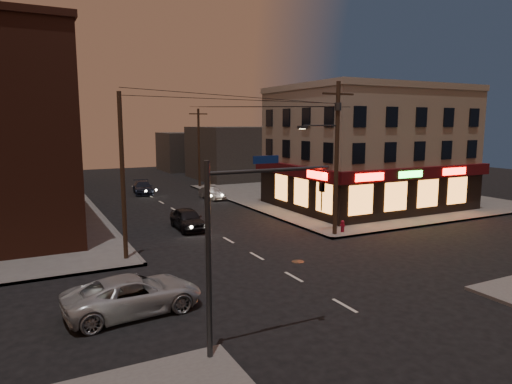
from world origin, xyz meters
TOP-DOWN VIEW (x-y plane):
  - ground at (0.00, 0.00)m, footprint 120.00×120.00m
  - sidewalk_ne at (18.00, 19.00)m, footprint 24.00×28.00m
  - pizza_building at (15.93, 13.43)m, footprint 15.85×12.85m
  - bg_building_ne_a at (14.00, 38.00)m, footprint 10.00×12.00m
  - bg_building_nw at (-13.00, 42.00)m, footprint 9.00×10.00m
  - bg_building_ne_b at (12.00, 52.00)m, footprint 8.00×8.00m
  - utility_pole_main at (6.68, 5.80)m, footprint 4.20×0.44m
  - utility_pole_far at (6.80, 32.00)m, footprint 0.26×0.26m
  - utility_pole_west at (-6.80, 6.50)m, footprint 0.24×0.24m
  - traffic_signal at (-5.57, -5.60)m, footprint 4.49×0.32m
  - suv_cross at (-7.92, -0.71)m, footprint 5.60×2.95m
  - sedan_near at (-1.34, 12.19)m, footprint 1.92×4.44m
  - sedan_mid at (5.00, 23.51)m, footprint 1.69×3.72m
  - sedan_far at (-0.30, 30.09)m, footprint 2.50×4.87m
  - fire_hydrant at (7.61, 6.00)m, footprint 0.36×0.36m

SIDE VIEW (x-z plane):
  - ground at x=0.00m, z-range 0.00..0.00m
  - sidewalk_ne at x=18.00m, z-range 0.00..0.15m
  - fire_hydrant at x=7.61m, z-range 0.19..0.99m
  - sedan_mid at x=5.00m, z-range 0.00..1.18m
  - sedan_far at x=-0.30m, z-range 0.00..1.35m
  - sedan_near at x=-1.34m, z-range 0.00..1.49m
  - suv_cross at x=-7.92m, z-range 0.00..1.50m
  - bg_building_ne_b at x=12.00m, z-range 0.00..6.00m
  - bg_building_ne_a at x=14.00m, z-range 0.00..7.00m
  - bg_building_nw at x=-13.00m, z-range 0.00..8.00m
  - traffic_signal at x=-5.57m, z-range 0.92..7.39m
  - utility_pole_far at x=6.80m, z-range 0.15..9.15m
  - utility_pole_west at x=-6.80m, z-range 0.15..9.15m
  - pizza_building at x=15.93m, z-range 0.10..10.60m
  - utility_pole_main at x=6.68m, z-range 0.76..10.76m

